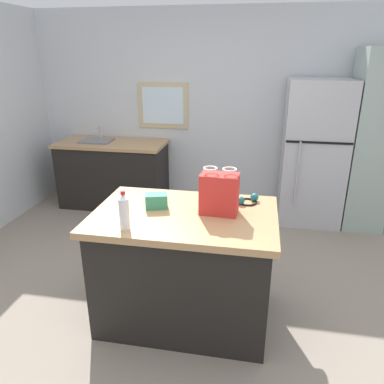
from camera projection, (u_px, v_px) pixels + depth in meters
name	position (u px, v px, depth m)	size (l,w,h in m)	color
ground	(177.00, 314.00, 2.99)	(6.06, 6.06, 0.00)	gray
back_wall	(216.00, 111.00, 4.86)	(4.99, 0.13, 2.54)	silver
kitchen_island	(185.00, 266.00, 2.82)	(1.33, 0.90, 0.90)	black
refrigerator	(313.00, 153.00, 4.41)	(0.73, 0.71, 1.72)	#B7B7BC
tall_cabinet	(369.00, 141.00, 4.25)	(0.45, 0.64, 2.06)	#9EB2A8
sink_counter	(113.00, 173.00, 5.01)	(1.43, 0.68, 1.07)	black
shopping_bag	(219.00, 194.00, 2.61)	(0.28, 0.18, 0.34)	red
small_box	(156.00, 201.00, 2.74)	(0.16, 0.11, 0.11)	#388E66
bottle	(124.00, 212.00, 2.38)	(0.07, 0.07, 0.27)	white
ear_defenders	(247.00, 200.00, 2.84)	(0.21, 0.21, 0.06)	black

